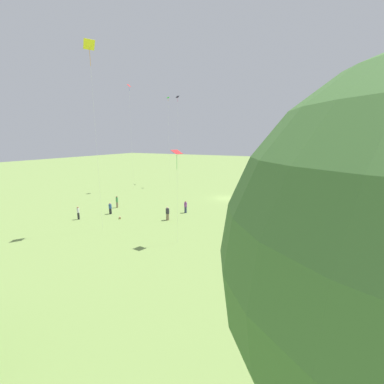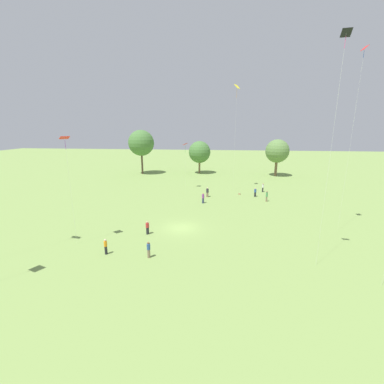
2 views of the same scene
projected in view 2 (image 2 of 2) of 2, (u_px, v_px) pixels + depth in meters
name	position (u px, v px, depth m)	size (l,w,h in m)	color
ground_plane	(181.00, 228.00, 33.34)	(240.00, 240.00, 0.00)	#7A994C
tree_0	(141.00, 143.00, 70.29)	(7.02, 7.02, 12.10)	brown
tree_1	(200.00, 152.00, 71.77)	(6.09, 6.09, 9.07)	brown
tree_2	(277.00, 151.00, 67.56)	(6.11, 6.11, 9.72)	brown
person_0	(207.00, 192.00, 48.03)	(0.67, 0.67, 1.84)	#847056
person_1	(147.00, 228.00, 31.28)	(0.58, 0.58, 1.67)	#232328
person_2	(255.00, 192.00, 48.29)	(0.47, 0.47, 1.70)	#232328
person_3	(263.00, 188.00, 51.78)	(0.38, 0.38, 1.79)	#232328
person_4	(203.00, 198.00, 44.09)	(0.50, 0.50, 1.80)	#333D5B
person_5	(149.00, 250.00, 25.57)	(0.47, 0.47, 1.72)	#847056
person_6	(106.00, 246.00, 26.27)	(0.44, 0.44, 1.68)	#232328
person_7	(267.00, 196.00, 45.07)	(0.47, 0.47, 1.88)	#847056
kite_0	(237.00, 92.00, 49.34)	(1.28, 1.37, 20.74)	yellow
kite_2	(362.00, 68.00, 27.94)	(0.61, 0.76, 21.22)	red
kite_3	(185.00, 146.00, 52.37)	(1.07, 1.11, 9.62)	red
kite_5	(65.00, 142.00, 26.11)	(1.25, 1.25, 11.85)	red
kite_6	(343.00, 57.00, 20.00)	(0.80, 0.64, 20.00)	black
picnic_bag_0	(239.00, 194.00, 49.90)	(0.46, 0.39, 0.28)	#A58459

